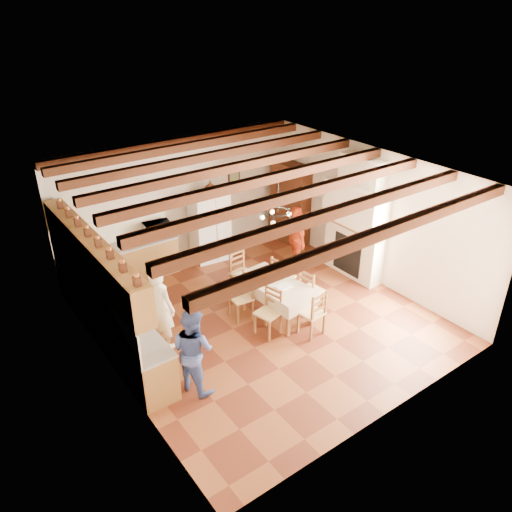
% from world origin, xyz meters
% --- Properties ---
extents(floor, '(6.00, 6.50, 0.02)m').
position_xyz_m(floor, '(0.00, 0.00, -0.01)').
color(floor, '#502011').
rests_on(floor, ground).
extents(ceiling, '(6.00, 6.50, 0.02)m').
position_xyz_m(ceiling, '(0.00, 0.00, 3.01)').
color(ceiling, white).
rests_on(ceiling, ground).
extents(wall_back, '(6.00, 0.02, 3.00)m').
position_xyz_m(wall_back, '(0.00, 3.26, 1.50)').
color(wall_back, beige).
rests_on(wall_back, ground).
extents(wall_front, '(6.00, 0.02, 3.00)m').
position_xyz_m(wall_front, '(0.00, -3.26, 1.50)').
color(wall_front, beige).
rests_on(wall_front, ground).
extents(wall_left, '(0.02, 6.50, 3.00)m').
position_xyz_m(wall_left, '(-3.01, 0.00, 1.50)').
color(wall_left, beige).
rests_on(wall_left, ground).
extents(wall_right, '(0.02, 6.50, 3.00)m').
position_xyz_m(wall_right, '(3.01, 0.00, 1.50)').
color(wall_right, beige).
rests_on(wall_right, ground).
extents(ceiling_beams, '(6.00, 6.30, 0.16)m').
position_xyz_m(ceiling_beams, '(0.00, 0.00, 2.91)').
color(ceiling_beams, '#3C1D11').
rests_on(ceiling_beams, ground).
extents(lower_cabinets_left, '(0.60, 4.30, 0.86)m').
position_xyz_m(lower_cabinets_left, '(-2.70, 1.05, 0.43)').
color(lower_cabinets_left, brown).
rests_on(lower_cabinets_left, ground).
extents(lower_cabinets_back, '(2.30, 0.60, 0.86)m').
position_xyz_m(lower_cabinets_back, '(-1.55, 2.95, 0.43)').
color(lower_cabinets_back, brown).
rests_on(lower_cabinets_back, ground).
extents(countertop_left, '(0.62, 4.30, 0.04)m').
position_xyz_m(countertop_left, '(-2.70, 1.05, 0.88)').
color(countertop_left, gray).
rests_on(countertop_left, lower_cabinets_left).
extents(countertop_back, '(2.34, 0.62, 0.04)m').
position_xyz_m(countertop_back, '(-1.55, 2.95, 0.88)').
color(countertop_back, gray).
rests_on(countertop_back, lower_cabinets_back).
extents(backsplash_left, '(0.03, 4.30, 0.60)m').
position_xyz_m(backsplash_left, '(-2.98, 1.05, 1.20)').
color(backsplash_left, silver).
rests_on(backsplash_left, ground).
extents(backsplash_back, '(2.30, 0.03, 0.60)m').
position_xyz_m(backsplash_back, '(-1.55, 3.23, 1.20)').
color(backsplash_back, silver).
rests_on(backsplash_back, ground).
extents(upper_cabinets, '(0.35, 4.20, 0.70)m').
position_xyz_m(upper_cabinets, '(-2.83, 1.05, 1.85)').
color(upper_cabinets, brown).
rests_on(upper_cabinets, ground).
extents(fireplace, '(0.56, 1.60, 2.80)m').
position_xyz_m(fireplace, '(2.72, 0.20, 1.40)').
color(fireplace, beige).
rests_on(fireplace, ground).
extents(wall_picture, '(0.34, 0.03, 0.42)m').
position_xyz_m(wall_picture, '(1.55, 3.23, 1.85)').
color(wall_picture, '#311F18').
rests_on(wall_picture, ground).
extents(refrigerator, '(0.92, 0.79, 1.70)m').
position_xyz_m(refrigerator, '(0.55, 2.83, 0.85)').
color(refrigerator, white).
rests_on(refrigerator, floor).
extents(hutch, '(0.62, 1.20, 2.09)m').
position_xyz_m(hutch, '(2.75, 2.43, 1.04)').
color(hutch, '#3C1E0F').
rests_on(hutch, floor).
extents(dining_table, '(0.94, 1.68, 0.71)m').
position_xyz_m(dining_table, '(0.35, -0.04, 0.63)').
color(dining_table, silver).
rests_on(dining_table, floor).
extents(chandelier, '(0.47, 0.47, 0.03)m').
position_xyz_m(chandelier, '(0.35, -0.04, 2.25)').
color(chandelier, black).
rests_on(chandelier, ground).
extents(chair_left_near, '(0.49, 0.50, 0.96)m').
position_xyz_m(chair_left_near, '(-0.20, -0.50, 0.48)').
color(chair_left_near, brown).
rests_on(chair_left_near, floor).
extents(chair_left_far, '(0.44, 0.46, 0.96)m').
position_xyz_m(chair_left_far, '(-0.31, 0.25, 0.48)').
color(chair_left_far, brown).
rests_on(chair_left_far, floor).
extents(chair_right_near, '(0.45, 0.46, 0.96)m').
position_xyz_m(chair_right_near, '(1.01, -0.36, 0.48)').
color(chair_right_near, brown).
rests_on(chair_right_near, floor).
extents(chair_right_far, '(0.49, 0.51, 0.96)m').
position_xyz_m(chair_right_far, '(0.88, 0.40, 0.48)').
color(chair_right_far, brown).
rests_on(chair_right_far, floor).
extents(chair_end_near, '(0.45, 0.43, 0.96)m').
position_xyz_m(chair_end_near, '(0.48, -0.98, 0.48)').
color(chair_end_near, brown).
rests_on(chair_end_near, floor).
extents(chair_end_far, '(0.45, 0.44, 0.96)m').
position_xyz_m(chair_end_far, '(0.26, 1.03, 0.48)').
color(chair_end_far, brown).
rests_on(chair_end_far, floor).
extents(person_man, '(0.58, 0.70, 1.64)m').
position_xyz_m(person_man, '(-1.98, 0.35, 0.82)').
color(person_man, white).
rests_on(person_man, floor).
extents(person_woman_blue, '(0.79, 0.89, 1.55)m').
position_xyz_m(person_woman_blue, '(-2.07, -0.97, 0.77)').
color(person_woman_blue, '#394A88').
rests_on(person_woman_blue, floor).
extents(person_woman_red, '(0.69, 1.01, 1.59)m').
position_xyz_m(person_woman_red, '(1.86, 1.15, 0.79)').
color(person_woman_red, '#BB3714').
rests_on(person_woman_red, floor).
extents(microwave, '(0.65, 0.49, 0.33)m').
position_xyz_m(microwave, '(-0.75, 2.95, 1.06)').
color(microwave, silver).
rests_on(microwave, countertop_back).
extents(fridge_vase, '(0.32, 0.32, 0.27)m').
position_xyz_m(fridge_vase, '(0.62, 2.83, 1.83)').
color(fridge_vase, '#3C1E0F').
rests_on(fridge_vase, refrigerator).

